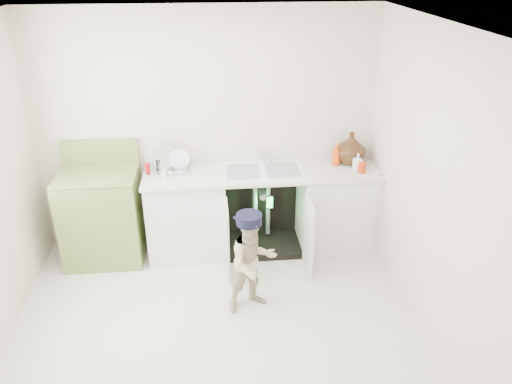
{
  "coord_description": "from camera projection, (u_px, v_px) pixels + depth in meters",
  "views": [
    {
      "loc": [
        0.03,
        -3.45,
        2.97
      ],
      "look_at": [
        0.43,
        0.7,
        0.92
      ],
      "focal_mm": 35.0,
      "sensor_mm": 36.0,
      "label": 1
    }
  ],
  "objects": [
    {
      "name": "ground",
      "position": [
        215.0,
        322.0,
        4.38
      ],
      "size": [
        3.5,
        3.5,
        0.0
      ],
      "primitive_type": "plane",
      "color": "beige",
      "rests_on": "ground"
    },
    {
      "name": "room_shell",
      "position": [
        209.0,
        195.0,
        3.83
      ],
      "size": [
        6.0,
        5.5,
        1.26
      ],
      "color": "silver",
      "rests_on": "ground"
    },
    {
      "name": "counter_run",
      "position": [
        265.0,
        207.0,
        5.31
      ],
      "size": [
        2.44,
        1.02,
        1.24
      ],
      "color": "silver",
      "rests_on": "ground"
    },
    {
      "name": "avocado_stove",
      "position": [
        103.0,
        214.0,
        5.12
      ],
      "size": [
        0.78,
        0.65,
        1.2
      ],
      "color": "olive",
      "rests_on": "ground"
    },
    {
      "name": "repair_worker",
      "position": [
        253.0,
        262.0,
        4.38
      ],
      "size": [
        0.55,
        0.91,
        0.95
      ],
      "rotation": [
        0.0,
        0.0,
        0.35
      ],
      "color": "beige",
      "rests_on": "ground"
    }
  ]
}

